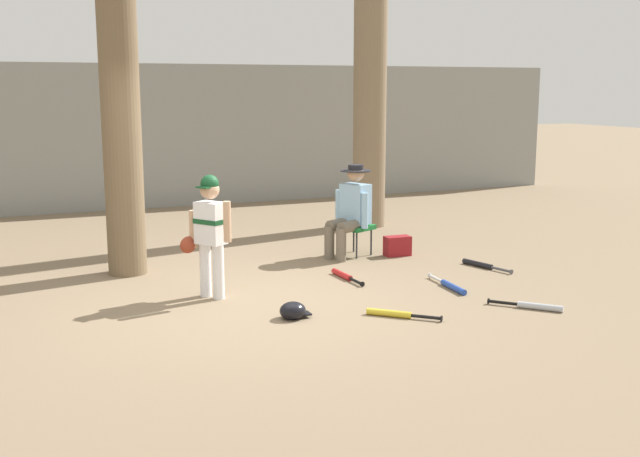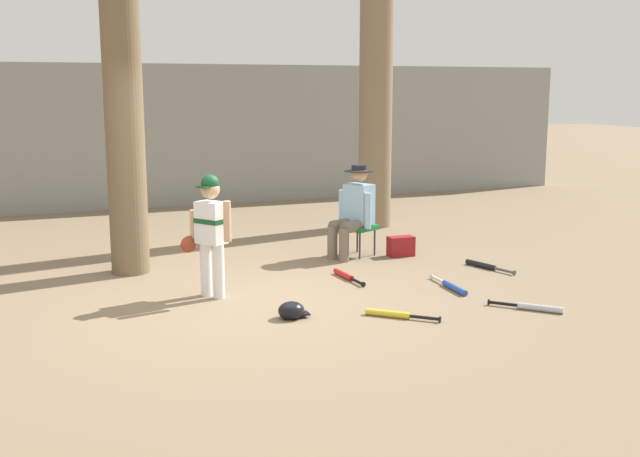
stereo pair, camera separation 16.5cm
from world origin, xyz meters
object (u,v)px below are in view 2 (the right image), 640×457
object	(u,v)px
tree_behind_spectator	(376,65)
folding_stool	(359,228)
bat_blue_youth	(452,287)
seated_spectator	(354,208)
bat_red_barrel	(346,276)
batting_helmet_black	(291,311)
bat_yellow_trainer	(394,314)
tree_near_player	(120,37)
bat_aluminum_silver	(534,307)
bat_black_composite	(484,266)
handbag_beside_stool	(401,246)
young_ballplayer	(210,228)

from	to	relation	value
tree_behind_spectator	folding_stool	size ratio (longest dim) A/B	11.14
bat_blue_youth	seated_spectator	bearing A→B (deg)	99.36
bat_red_barrel	batting_helmet_black	bearing A→B (deg)	-132.09
folding_stool	bat_yellow_trainer	bearing A→B (deg)	-107.69
tree_near_player	folding_stool	world-z (taller)	tree_near_player
bat_blue_youth	bat_aluminum_silver	distance (m)	1.06
tree_near_player	bat_blue_youth	bearing A→B (deg)	-34.02
bat_aluminum_silver	bat_red_barrel	bearing A→B (deg)	122.80
folding_stool	bat_black_composite	size ratio (longest dim) A/B	0.72
bat_red_barrel	seated_spectator	bearing A→B (deg)	61.32
tree_near_player	seated_spectator	bearing A→B (deg)	-4.19
handbag_beside_stool	bat_blue_youth	size ratio (longest dim) A/B	0.42
tree_behind_spectator	handbag_beside_stool	world-z (taller)	tree_behind_spectator
handbag_beside_stool	bat_aluminum_silver	bearing A→B (deg)	-88.81
batting_helmet_black	handbag_beside_stool	bearing A→B (deg)	42.39
tree_near_player	bat_red_barrel	bearing A→B (deg)	-28.80
folding_stool	bat_blue_youth	distance (m)	2.00
tree_behind_spectator	seated_spectator	world-z (taller)	tree_behind_spectator
seated_spectator	bat_yellow_trainer	bearing A→B (deg)	-106.16
handbag_beside_stool	bat_blue_youth	bearing A→B (deg)	-99.11
bat_blue_youth	bat_black_composite	bearing A→B (deg)	38.56
folding_stool	batting_helmet_black	distance (m)	2.93
bat_aluminum_silver	bat_yellow_trainer	bearing A→B (deg)	167.58
folding_stool	bat_aluminum_silver	distance (m)	3.04
bat_black_composite	batting_helmet_black	world-z (taller)	batting_helmet_black
tree_near_player	bat_blue_youth	size ratio (longest dim) A/B	7.51
seated_spectator	bat_blue_youth	world-z (taller)	seated_spectator
batting_helmet_black	tree_near_player	bearing A→B (deg)	115.00
folding_stool	batting_helmet_black	xyz separation A→B (m)	(-1.77, -2.31, -0.29)
tree_near_player	bat_red_barrel	distance (m)	3.76
tree_behind_spectator	bat_red_barrel	xyz separation A→B (m)	(-1.81, -2.99, -2.49)
seated_spectator	handbag_beside_stool	distance (m)	0.81
batting_helmet_black	young_ballplayer	bearing A→B (deg)	116.89
tree_near_player	bat_black_composite	size ratio (longest dim) A/B	8.30
bat_black_composite	tree_near_player	bearing A→B (deg)	160.83
bat_blue_youth	bat_red_barrel	size ratio (longest dim) A/B	1.14
tree_near_player	bat_aluminum_silver	bearing A→B (deg)	-41.98
seated_spectator	folding_stool	bearing A→B (deg)	24.64
tree_near_player	bat_aluminum_silver	size ratio (longest dim) A/B	10.46
tree_behind_spectator	bat_yellow_trainer	xyz separation A→B (m)	(-2.00, -4.57, -2.49)
bat_aluminum_silver	bat_yellow_trainer	distance (m)	1.44
tree_behind_spectator	handbag_beside_stool	distance (m)	3.28
seated_spectator	bat_yellow_trainer	size ratio (longest dim) A/B	2.05
tree_near_player	bat_yellow_trainer	distance (m)	4.44
tree_behind_spectator	seated_spectator	bearing A→B (deg)	-122.52
seated_spectator	handbag_beside_stool	size ratio (longest dim) A/B	3.53
tree_behind_spectator	folding_stool	bearing A→B (deg)	-121.14
seated_spectator	handbag_beside_stool	xyz separation A→B (m)	(0.59, -0.20, -0.51)
tree_near_player	handbag_beside_stool	xyz separation A→B (m)	(3.43, -0.40, -2.63)
bat_aluminum_silver	bat_yellow_trainer	size ratio (longest dim) A/B	1.00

